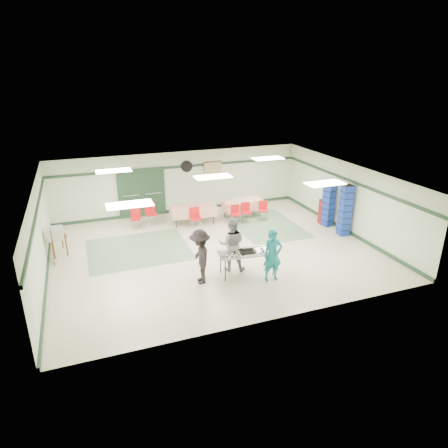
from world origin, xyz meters
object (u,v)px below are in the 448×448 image
object	(u,v)px
chair_c	(263,208)
chair_d	(195,216)
chair_loose_a	(151,211)
volunteer_dark	(200,257)
volunteer_grey	(232,244)
serving_table	(247,253)
crate_stack_red	(324,212)
chair_loose_b	(136,216)
chair_a	(246,210)
dining_table_b	(193,210)
crate_stack_blue_b	(328,205)
dining_table_a	(242,204)
crate_stack_blue_a	(345,210)
volunteer_teal	(273,255)
chair_b	(235,212)
printer_table	(56,236)
office_printer	(55,233)
broom	(53,245)

from	to	relation	value
chair_c	chair_d	world-z (taller)	chair_d
chair_loose_a	volunteer_dark	bearing A→B (deg)	-89.33
volunteer_grey	chair_loose_a	world-z (taller)	volunteer_grey
chair_c	chair_loose_a	size ratio (longest dim) A/B	0.87
serving_table	chair_d	world-z (taller)	chair_d
crate_stack_red	chair_loose_b	bearing A→B (deg)	163.56
chair_a	chair_d	size ratio (longest dim) A/B	0.96
dining_table_b	crate_stack_blue_b	xyz separation A→B (m)	(5.06, -2.15, 0.30)
serving_table	chair_d	distance (m)	4.30
dining_table_a	chair_d	bearing A→B (deg)	-174.65
dining_table_a	crate_stack_blue_a	world-z (taller)	crate_stack_blue_a
volunteer_teal	volunteer_grey	world-z (taller)	volunteer_grey
crate_stack_blue_a	chair_b	bearing A→B (deg)	142.32
serving_table	dining_table_b	bearing A→B (deg)	99.83
crate_stack_red	crate_stack_blue_b	distance (m)	0.44
volunteer_dark	chair_b	distance (m)	5.12
volunteer_teal	crate_stack_blue_b	world-z (taller)	crate_stack_blue_b
volunteer_dark	printer_table	xyz separation A→B (m)	(-4.04, 3.65, -0.21)
volunteer_teal	dining_table_a	distance (m)	5.59
dining_table_a	chair_a	distance (m)	0.58
volunteer_grey	crate_stack_red	size ratio (longest dim) A/B	1.74
chair_b	chair_loose_a	world-z (taller)	chair_loose_a
chair_d	crate_stack_blue_a	world-z (taller)	crate_stack_blue_a
serving_table	volunteer_grey	xyz separation A→B (m)	(-0.33, 0.46, 0.16)
chair_c	printer_table	world-z (taller)	chair_c
volunteer_grey	crate_stack_blue_b	bearing A→B (deg)	-134.27
volunteer_grey	crate_stack_red	bearing A→B (deg)	-132.00
chair_d	office_printer	size ratio (longest dim) A/B	1.69
printer_table	office_printer	xyz separation A→B (m)	(-0.00, -0.52, 0.31)
serving_table	chair_d	bearing A→B (deg)	101.54
broom	chair_loose_b	bearing A→B (deg)	32.64
chair_loose_a	office_printer	world-z (taller)	office_printer
volunteer_grey	dining_table_a	distance (m)	4.92
chair_d	crate_stack_blue_b	xyz separation A→B (m)	(5.15, -1.58, 0.34)
volunteer_grey	chair_d	xyz separation A→B (m)	(-0.08, 3.81, -0.34)
volunteer_teal	crate_stack_blue_b	distance (m)	5.31
chair_loose_b	volunteer_grey	bearing A→B (deg)	-49.94
chair_b	broom	bearing A→B (deg)	-167.50
chair_b	chair_loose_b	xyz separation A→B (m)	(-3.96, 0.85, 0.03)
dining_table_a	chair_d	distance (m)	2.36
serving_table	volunteer_grey	distance (m)	0.59
serving_table	volunteer_dark	xyz separation A→B (m)	(-1.51, 0.01, 0.13)
serving_table	volunteer_teal	distance (m)	0.83
dining_table_b	chair_d	xyz separation A→B (m)	(-0.09, -0.57, -0.04)
chair_c	chair_a	bearing A→B (deg)	-161.81
chair_loose_a	chair_loose_b	world-z (taller)	chair_loose_a
serving_table	crate_stack_red	world-z (taller)	crate_stack_red
crate_stack_blue_a	printer_table	size ratio (longest dim) A/B	2.12
serving_table	broom	size ratio (longest dim) A/B	1.45
chair_loose_b	dining_table_b	bearing A→B (deg)	6.87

